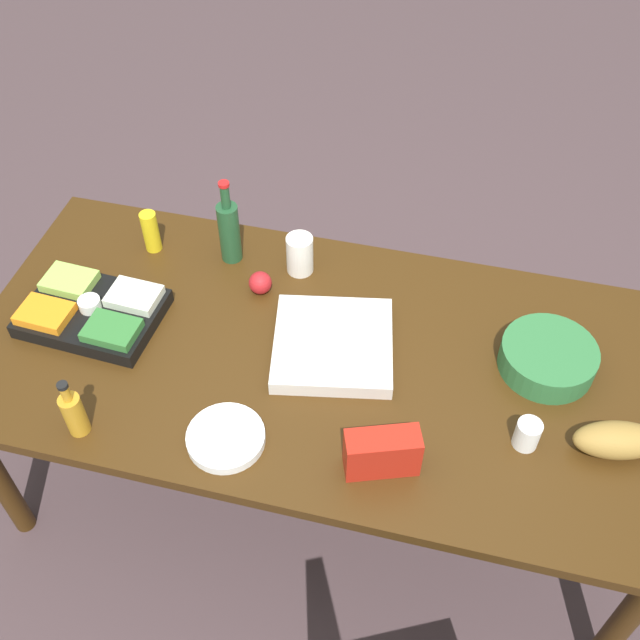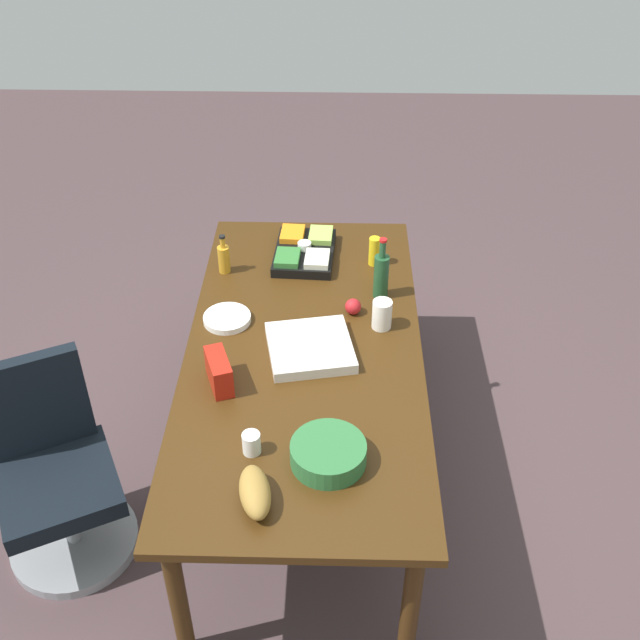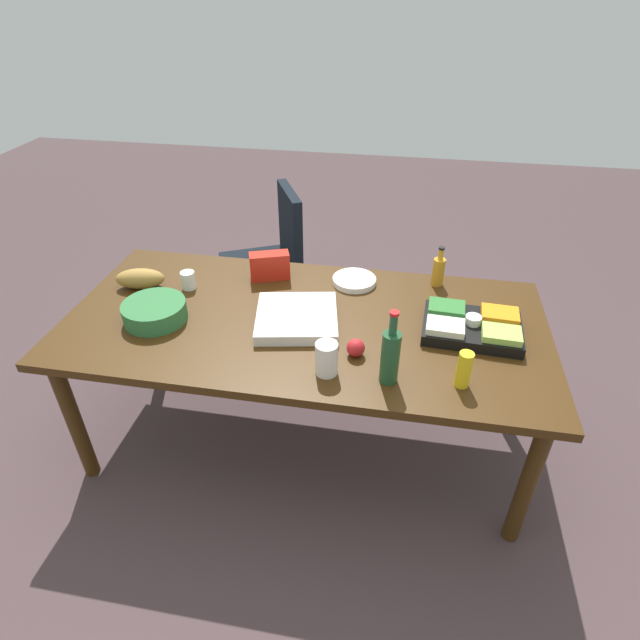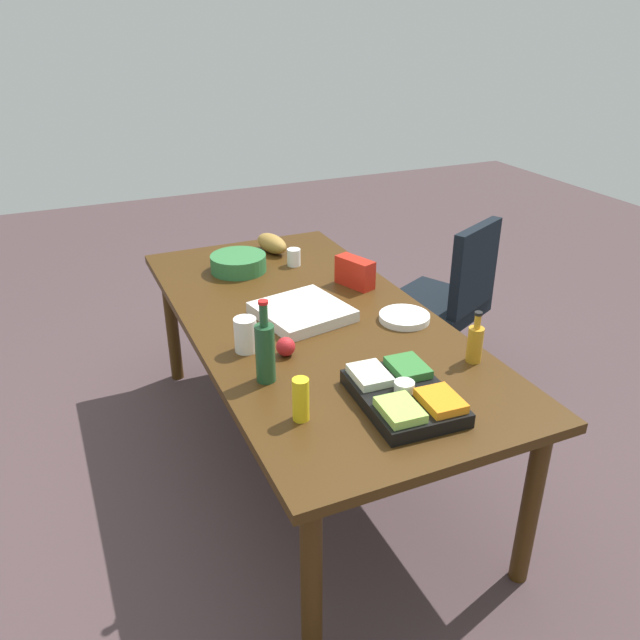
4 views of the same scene
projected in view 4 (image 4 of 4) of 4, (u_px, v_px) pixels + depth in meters
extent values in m
plane|color=#49373A|center=(312.00, 456.00, 3.15)|extent=(10.00, 10.00, 0.00)
cube|color=#3D250C|center=(311.00, 323.00, 2.82)|extent=(2.19, 1.05, 0.04)
cylinder|color=#3D250C|center=(531.00, 506.00, 2.33)|extent=(0.07, 0.07, 0.71)
cylinder|color=#3D250C|center=(311.00, 298.00, 3.97)|extent=(0.07, 0.07, 0.71)
cylinder|color=#3D250C|center=(311.00, 585.00, 2.01)|extent=(0.07, 0.07, 0.71)
cylinder|color=#3D250C|center=(172.00, 324.00, 3.65)|extent=(0.07, 0.07, 0.71)
cylinder|color=gray|center=(430.00, 361.00, 3.93)|extent=(0.56, 0.56, 0.05)
cylinder|color=gray|center=(433.00, 332.00, 3.84)|extent=(0.06, 0.06, 0.35)
cube|color=black|center=(435.00, 305.00, 3.77)|extent=(0.64, 0.64, 0.09)
cube|color=black|center=(475.00, 268.00, 3.51)|extent=(0.24, 0.41, 0.48)
cylinder|color=#2E6D39|center=(238.00, 263.00, 3.30)|extent=(0.36, 0.36, 0.09)
cylinder|color=white|center=(246.00, 335.00, 2.52)|extent=(0.10, 0.10, 0.14)
cylinder|color=yellow|center=(301.00, 399.00, 2.10)|extent=(0.07, 0.07, 0.15)
cylinder|color=orange|center=(475.00, 345.00, 2.45)|extent=(0.07, 0.07, 0.14)
cylinder|color=orange|center=(478.00, 322.00, 2.41)|extent=(0.03, 0.03, 0.06)
cylinder|color=black|center=(479.00, 314.00, 2.39)|extent=(0.04, 0.04, 0.01)
cube|color=silver|center=(302.00, 312.00, 2.82)|extent=(0.42, 0.42, 0.05)
cylinder|color=#204B2A|center=(265.00, 354.00, 2.31)|extent=(0.08, 0.08, 0.22)
cylinder|color=#204B2A|center=(264.00, 315.00, 2.24)|extent=(0.03, 0.03, 0.09)
cylinder|color=red|center=(263.00, 302.00, 2.22)|extent=(0.04, 0.04, 0.01)
cube|color=black|center=(404.00, 397.00, 2.21)|extent=(0.44, 0.32, 0.05)
cube|color=orange|center=(441.00, 401.00, 2.12)|extent=(0.17, 0.13, 0.03)
cube|color=#327332|center=(408.00, 367.00, 2.31)|extent=(0.17, 0.13, 0.03)
cube|color=#9DCA53|center=(400.00, 410.00, 2.07)|extent=(0.17, 0.13, 0.03)
cube|color=silver|center=(370.00, 375.00, 2.26)|extent=(0.17, 0.13, 0.03)
cylinder|color=white|center=(404.00, 387.00, 2.19)|extent=(0.07, 0.07, 0.04)
cylinder|color=white|center=(404.00, 317.00, 2.79)|extent=(0.26, 0.26, 0.03)
cube|color=red|center=(355.00, 272.00, 3.11)|extent=(0.22, 0.14, 0.14)
cylinder|color=white|center=(294.00, 257.00, 3.37)|extent=(0.09, 0.09, 0.09)
sphere|color=#B41D22|center=(286.00, 347.00, 2.50)|extent=(0.09, 0.09, 0.08)
ellipsoid|color=olive|center=(272.00, 243.00, 3.55)|extent=(0.26, 0.16, 0.10)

